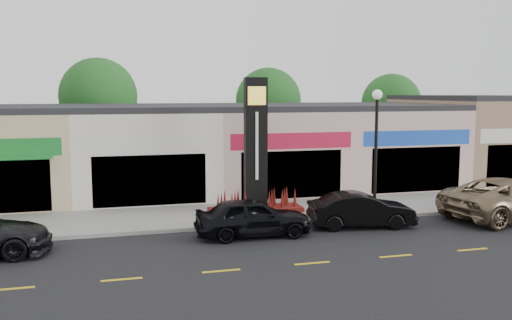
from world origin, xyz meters
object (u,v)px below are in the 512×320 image
at_px(pylon_sign, 256,165).
at_px(car_gold_suv, 511,198).
at_px(lamp_east_near, 376,139).
at_px(car_black_sedan, 253,217).
at_px(car_black_conv, 361,210).

xyz_separation_m(pylon_sign, car_gold_suv, (10.64, -3.51, -1.38)).
bearing_deg(lamp_east_near, pylon_sign, 161.25).
height_order(pylon_sign, car_gold_suv, pylon_sign).
relative_size(car_black_sedan, car_gold_suv, 0.69).
bearing_deg(pylon_sign, lamp_east_near, -18.75).
xyz_separation_m(lamp_east_near, pylon_sign, (-5.00, 1.70, -1.20)).
height_order(lamp_east_near, car_black_conv, lamp_east_near).
xyz_separation_m(lamp_east_near, car_black_sedan, (-6.04, -1.79, -2.72)).
distance_m(pylon_sign, car_gold_suv, 11.29).
xyz_separation_m(car_black_sedan, car_gold_suv, (11.68, -0.02, 0.14)).
distance_m(lamp_east_near, car_gold_suv, 6.46).
relative_size(lamp_east_near, car_gold_suv, 0.85).
bearing_deg(car_black_conv, lamp_east_near, -33.50).
xyz_separation_m(lamp_east_near, car_black_conv, (-1.38, -1.53, -2.77)).
distance_m(car_black_sedan, car_gold_suv, 11.68).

